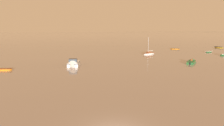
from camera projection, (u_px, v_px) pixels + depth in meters
rowboat_moored_0 at (175, 49)px, 81.65m from camera, size 3.47×3.16×0.55m
rowboat_moored_2 at (209, 52)px, 71.42m from camera, size 3.48×2.12×0.52m
rowboat_moored_3 at (4, 70)px, 41.00m from camera, size 3.44×2.09×0.51m
motorboat_moored_0 at (73, 64)px, 45.62m from camera, size 3.88×6.61×2.38m
sailboat_moored_2 at (149, 54)px, 65.60m from camera, size 5.06×3.32×5.45m
motorboat_moored_4 at (192, 62)px, 49.66m from camera, size 4.22×3.94×1.47m
rowboat_moored_5 at (219, 47)px, 87.24m from camera, size 1.63×4.19×0.65m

